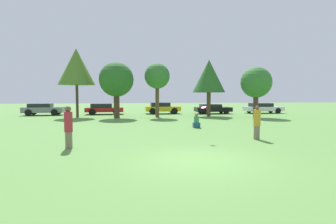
# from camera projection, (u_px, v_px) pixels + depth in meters

# --- Properties ---
(ground_plane) EXTENTS (120.00, 120.00, 0.00)m
(ground_plane) POSITION_uv_depth(u_px,v_px,m) (198.00, 161.00, 8.98)
(ground_plane) COLOR #5B8E42
(person_thrower) EXTENTS (0.34, 0.34, 1.77)m
(person_thrower) POSITION_uv_depth(u_px,v_px,m) (68.00, 127.00, 11.02)
(person_thrower) COLOR #726651
(person_thrower) RESTS_ON ground
(person_catcher) EXTENTS (0.34, 0.34, 1.69)m
(person_catcher) POSITION_uv_depth(u_px,v_px,m) (257.00, 123.00, 13.26)
(person_catcher) COLOR #726651
(person_catcher) RESTS_ON ground
(frisbee) EXTENTS (0.27, 0.26, 0.16)m
(frisbee) POSITION_uv_depth(u_px,v_px,m) (204.00, 107.00, 12.72)
(frisbee) COLOR #F21E72
(bystander_sitting) EXTENTS (0.45, 0.38, 0.96)m
(bystander_sitting) POSITION_uv_depth(u_px,v_px,m) (196.00, 122.00, 17.95)
(bystander_sitting) COLOR navy
(bystander_sitting) RESTS_ON ground
(tree_0) EXTENTS (3.48, 3.48, 6.65)m
(tree_0) POSITION_uv_depth(u_px,v_px,m) (76.00, 67.00, 25.63)
(tree_0) COLOR #473323
(tree_0) RESTS_ON ground
(tree_1) EXTENTS (3.26, 3.26, 5.28)m
(tree_1) POSITION_uv_depth(u_px,v_px,m) (116.00, 80.00, 25.23)
(tree_1) COLOR #473323
(tree_1) RESTS_ON ground
(tree_2) EXTENTS (2.48, 2.48, 5.29)m
(tree_2) POSITION_uv_depth(u_px,v_px,m) (157.00, 77.00, 26.07)
(tree_2) COLOR brown
(tree_2) RESTS_ON ground
(tree_3) EXTENTS (3.32, 3.32, 5.77)m
(tree_3) POSITION_uv_depth(u_px,v_px,m) (209.00, 76.00, 27.13)
(tree_3) COLOR brown
(tree_3) RESTS_ON ground
(tree_4) EXTENTS (3.00, 3.00, 4.92)m
(tree_4) POSITION_uv_depth(u_px,v_px,m) (256.00, 83.00, 25.95)
(tree_4) COLOR #473323
(tree_4) RESTS_ON ground
(parked_car_grey) EXTENTS (4.21, 1.93, 1.26)m
(parked_car_grey) POSITION_uv_depth(u_px,v_px,m) (43.00, 109.00, 28.70)
(parked_car_grey) COLOR slate
(parked_car_grey) RESTS_ON ground
(parked_car_red) EXTENTS (4.21, 2.14, 1.21)m
(parked_car_red) POSITION_uv_depth(u_px,v_px,m) (104.00, 109.00, 30.00)
(parked_car_red) COLOR red
(parked_car_red) RESTS_ON ground
(parked_car_yellow) EXTENTS (4.07, 2.00, 1.30)m
(parked_car_yellow) POSITION_uv_depth(u_px,v_px,m) (162.00, 108.00, 31.00)
(parked_car_yellow) COLOR gold
(parked_car_yellow) RESTS_ON ground
(parked_car_black) EXTENTS (4.22, 2.00, 1.11)m
(parked_car_black) POSITION_uv_depth(u_px,v_px,m) (212.00, 109.00, 31.03)
(parked_car_black) COLOR black
(parked_car_black) RESTS_ON ground
(parked_car_white) EXTENTS (4.60, 1.99, 1.20)m
(parked_car_white) POSITION_uv_depth(u_px,v_px,m) (263.00, 108.00, 31.89)
(parked_car_white) COLOR silver
(parked_car_white) RESTS_ON ground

